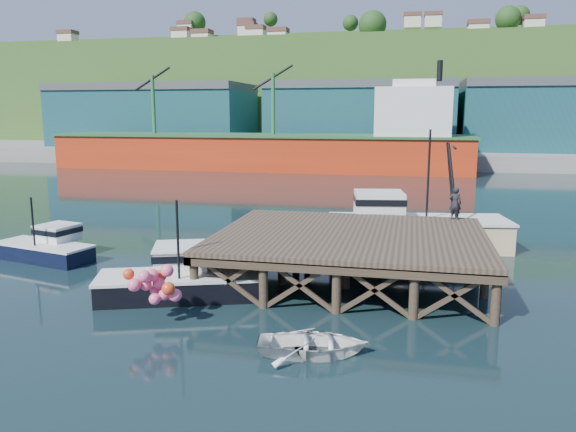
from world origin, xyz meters
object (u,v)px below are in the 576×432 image
(boat_black, at_px, (181,277))
(trawler, at_px, (414,224))
(dockworker, at_px, (455,203))
(dinghy, at_px, (313,344))
(boat_navy, at_px, (48,246))

(boat_black, bearing_deg, trawler, 28.75)
(dockworker, bearing_deg, dinghy, 70.98)
(dinghy, bearing_deg, dockworker, -30.87)
(dockworker, bearing_deg, boat_black, 38.45)
(boat_navy, xyz_separation_m, boat_black, (9.06, -3.95, 0.09))
(trawler, height_order, dockworker, trawler)
(boat_black, relative_size, dockworker, 4.32)
(boat_navy, height_order, dinghy, boat_navy)
(boat_navy, relative_size, trawler, 0.55)
(boat_black, xyz_separation_m, dockworker, (11.43, 8.35, 2.19))
(dinghy, bearing_deg, trawler, -20.96)
(trawler, bearing_deg, dockworker, -57.85)
(boat_navy, height_order, boat_black, boat_black)
(dockworker, bearing_deg, trawler, -46.20)
(trawler, height_order, dinghy, trawler)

